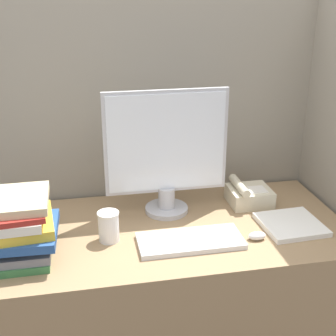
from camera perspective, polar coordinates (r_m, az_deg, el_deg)
The scene contains 9 objects.
cubicle_panel_rear at distance 2.16m, azimuth -2.15°, elevation -0.41°, with size 1.83×0.04×1.64m.
desk at distance 2.06m, azimuth -0.22°, elevation -16.20°, with size 1.43×0.68×0.73m.
monitor at distance 1.88m, azimuth -0.20°, elevation 1.73°, with size 0.50×0.18×0.52m.
keyboard at distance 1.75m, azimuth 2.73°, elevation -8.87°, with size 0.39×0.17×0.02m.
mouse at distance 1.80m, azimuth 10.80°, elevation -8.12°, with size 0.07×0.04×0.03m.
coffee_cup at distance 1.76m, azimuth -7.24°, elevation -7.08°, with size 0.08×0.08×0.12m.
book_stack at distance 1.71m, azimuth -17.66°, elevation -6.90°, with size 0.27×0.29×0.23m.
desk_telephone at distance 2.06m, azimuth 9.78°, elevation -3.24°, with size 0.18×0.18×0.11m.
paper_pile at distance 1.92m, azimuth 14.76°, elevation -6.67°, with size 0.24×0.24×0.02m.
Camera 1 is at (-0.31, -1.25, 1.64)m, focal length 50.00 mm.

